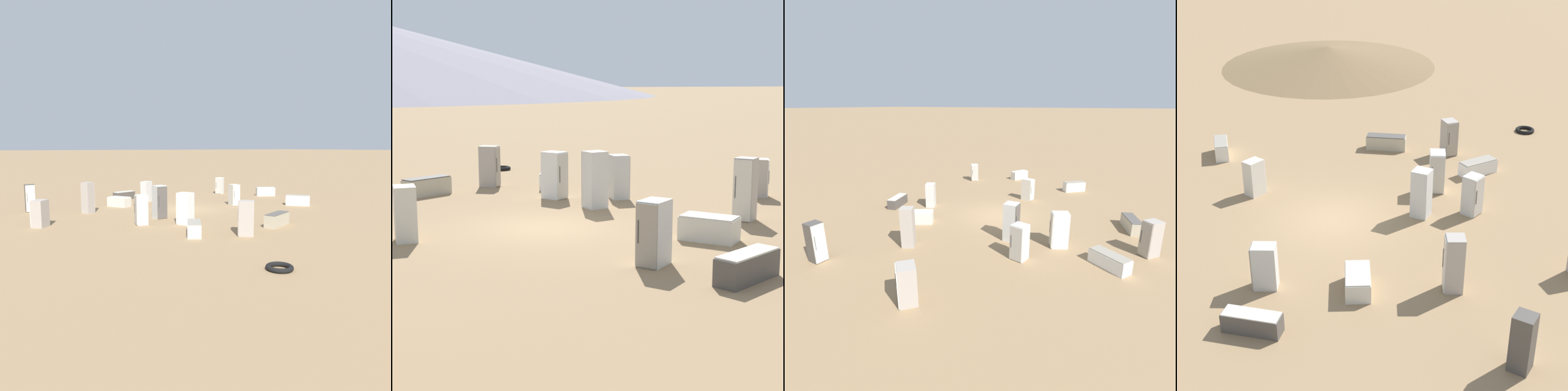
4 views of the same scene
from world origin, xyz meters
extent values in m
plane|color=#937551|center=(0.00, 0.00, 0.00)|extent=(1000.00, 1000.00, 0.00)
cube|color=#4C4742|center=(-8.79, 4.33, 0.87)|extent=(0.59, 0.57, 1.74)
cube|color=silver|center=(-8.80, 4.03, 0.87)|extent=(0.55, 0.05, 1.67)
cylinder|color=#2D2D2D|center=(-9.00, 4.01, 0.96)|extent=(0.02, 0.02, 0.61)
cube|color=#A89E93|center=(-1.14, -7.99, 0.82)|extent=(0.89, 0.88, 1.64)
cube|color=gray|center=(-1.43, -7.77, 0.82)|extent=(0.38, 0.45, 1.57)
cylinder|color=#2D2D2D|center=(-1.32, -7.59, 0.90)|extent=(0.02, 0.02, 0.57)
cube|color=silver|center=(-2.71, -1.97, 0.95)|extent=(0.70, 0.67, 1.90)
cube|color=#56514C|center=(-2.69, -2.31, 0.95)|extent=(0.63, 0.08, 1.83)
cylinder|color=#2D2D2D|center=(-2.92, -2.35, 1.05)|extent=(0.02, 0.02, 0.67)
cube|color=#A89E93|center=(-9.03, -1.06, 0.70)|extent=(0.95, 0.96, 1.40)
cube|color=silver|center=(-9.27, -0.84, 0.70)|extent=(0.51, 0.55, 1.35)
cylinder|color=#2D2D2D|center=(-9.12, -0.63, 0.77)|extent=(0.02, 0.02, 0.49)
cube|color=silver|center=(-0.60, 4.74, 0.76)|extent=(0.92, 0.85, 1.52)
cube|color=gray|center=(-0.26, 4.93, 0.76)|extent=(0.30, 0.48, 1.46)
cylinder|color=#2D2D2D|center=(-0.14, 4.77, 0.84)|extent=(0.02, 0.02, 0.53)
cube|color=beige|center=(-3.21, 3.45, 0.32)|extent=(1.46, 1.68, 0.63)
cube|color=beige|center=(-3.21, 3.45, 0.65)|extent=(1.41, 1.61, 0.04)
cube|color=silver|center=(7.78, -2.53, 0.35)|extent=(1.54, 1.58, 0.70)
cube|color=gray|center=(7.78, -2.53, 0.72)|extent=(1.48, 1.51, 0.04)
cube|color=silver|center=(-4.30, -3.11, 0.80)|extent=(0.68, 0.73, 1.59)
cube|color=#BCB7AD|center=(-4.60, -3.06, 0.80)|extent=(0.15, 0.61, 1.53)
cylinder|color=#2D2D2D|center=(-4.59, -2.83, 0.87)|extent=(0.02, 0.02, 0.56)
cube|color=#4C4742|center=(-1.65, 6.69, 0.29)|extent=(1.82, 1.03, 0.59)
cube|color=beige|center=(-1.65, 6.69, 0.61)|extent=(1.75, 0.99, 0.04)
cube|color=beige|center=(3.92, -0.23, 0.74)|extent=(0.65, 0.78, 1.48)
cube|color=silver|center=(3.87, -0.60, 0.74)|extent=(0.53, 0.12, 1.42)
cylinder|color=#2D2D2D|center=(3.67, -0.60, 0.82)|extent=(0.02, 0.02, 0.52)
cube|color=white|center=(-2.29, -4.27, 0.85)|extent=(0.88, 0.94, 1.70)
cube|color=beige|center=(-2.46, -3.92, 0.85)|extent=(0.54, 0.30, 1.63)
cylinder|color=#2D2D2D|center=(-2.29, -3.80, 0.93)|extent=(0.02, 0.02, 0.59)
cube|color=#A89E93|center=(-5.78, 1.91, 0.96)|extent=(0.79, 0.79, 1.92)
cube|color=beige|center=(-5.51, 2.06, 0.96)|extent=(0.31, 0.50, 1.84)
cylinder|color=#2D2D2D|center=(-5.38, 1.90, 1.05)|extent=(0.02, 0.02, 0.67)
cube|color=silver|center=(9.37, 2.70, 0.34)|extent=(1.64, 1.19, 0.68)
cube|color=silver|center=(9.37, 2.70, 0.70)|extent=(1.57, 1.14, 0.04)
cube|color=#B2A88E|center=(1.63, -7.05, 0.32)|extent=(1.93, 1.24, 0.63)
cube|color=#56514C|center=(1.63, -7.05, 0.65)|extent=(1.85, 1.19, 0.04)
cube|color=white|center=(-3.15, -6.62, 0.29)|extent=(1.37, 1.76, 0.59)
cube|color=gray|center=(-3.15, -6.62, 0.61)|extent=(1.31, 1.69, 0.04)
cube|color=white|center=(6.91, 5.91, 0.71)|extent=(0.88, 0.85, 1.42)
cube|color=#BCB7AD|center=(6.62, 5.70, 0.71)|extent=(0.35, 0.46, 1.36)
cylinder|color=#2D2D2D|center=(6.48, 5.85, 0.78)|extent=(0.02, 0.02, 0.50)
torus|color=black|center=(-3.31, -12.51, 0.08)|extent=(0.94, 0.94, 0.17)
camera|label=1|loc=(-12.06, -21.66, 4.09)|focal=35.00mm
camera|label=2|loc=(7.56, 16.86, 4.14)|focal=60.00mm
camera|label=3|loc=(-15.50, -7.63, 6.49)|focal=28.00mm
camera|label=4|loc=(-12.17, 17.90, 11.98)|focal=60.00mm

